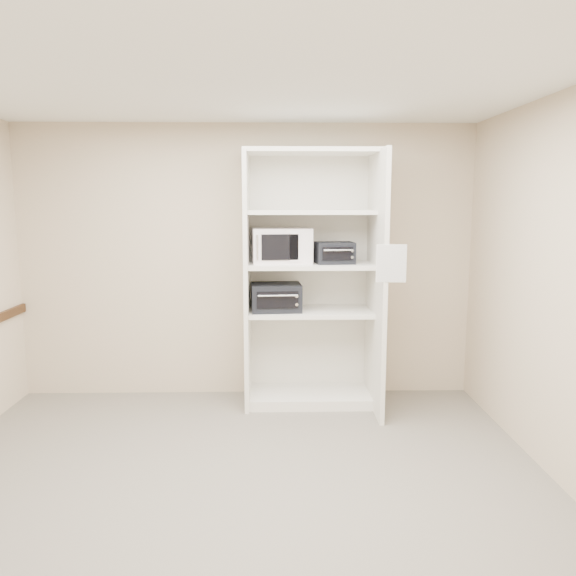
{
  "coord_description": "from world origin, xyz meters",
  "views": [
    {
      "loc": [
        0.28,
        -3.58,
        1.94
      ],
      "look_at": [
        0.4,
        1.38,
        1.18
      ],
      "focal_mm": 35.0,
      "sensor_mm": 36.0,
      "label": 1
    }
  ],
  "objects_px": {
    "shelving_unit": "(315,288)",
    "toaster_oven_upper": "(335,253)",
    "toaster_oven_lower": "(276,297)",
    "microwave": "(281,245)"
  },
  "relations": [
    {
      "from": "shelving_unit",
      "to": "toaster_oven_upper",
      "type": "bearing_deg",
      "value": -12.93
    },
    {
      "from": "toaster_oven_lower",
      "to": "toaster_oven_upper",
      "type": "bearing_deg",
      "value": -4.06
    },
    {
      "from": "microwave",
      "to": "toaster_oven_lower",
      "type": "bearing_deg",
      "value": -126.67
    },
    {
      "from": "microwave",
      "to": "toaster_oven_lower",
      "type": "relative_size",
      "value": 1.18
    },
    {
      "from": "shelving_unit",
      "to": "toaster_oven_upper",
      "type": "xyz_separation_m",
      "value": [
        0.18,
        -0.04,
        0.34
      ]
    },
    {
      "from": "microwave",
      "to": "toaster_oven_lower",
      "type": "height_order",
      "value": "microwave"
    },
    {
      "from": "toaster_oven_upper",
      "to": "microwave",
      "type": "bearing_deg",
      "value": 164.23
    },
    {
      "from": "microwave",
      "to": "toaster_oven_upper",
      "type": "relative_size",
      "value": 1.57
    },
    {
      "from": "toaster_oven_upper",
      "to": "shelving_unit",
      "type": "bearing_deg",
      "value": 160.51
    },
    {
      "from": "shelving_unit",
      "to": "microwave",
      "type": "relative_size",
      "value": 4.41
    }
  ]
}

